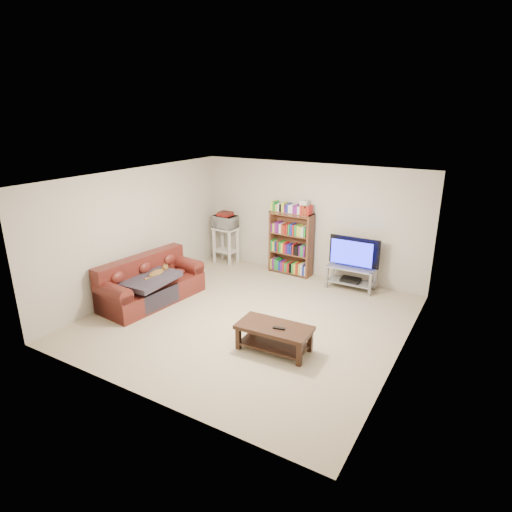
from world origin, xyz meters
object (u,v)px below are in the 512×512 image
Objects in this scene: sofa at (150,285)px; tv_stand at (351,274)px; coffee_table at (274,333)px; bookshelf at (291,242)px.

sofa is 2.15× the size of tv_stand.
bookshelf is at bearing 109.11° from coffee_table.
bookshelf is at bearing 63.67° from sofa.
sofa is 2.88m from coffee_table.
coffee_table is 0.82× the size of bookshelf.
sofa is at bearing -142.35° from tv_stand.
coffee_table is at bearing -65.86° from bookshelf.
bookshelf reaches higher than tv_stand.
bookshelf is (-1.42, 0.16, 0.39)m from tv_stand.
tv_stand is 1.48m from bookshelf.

